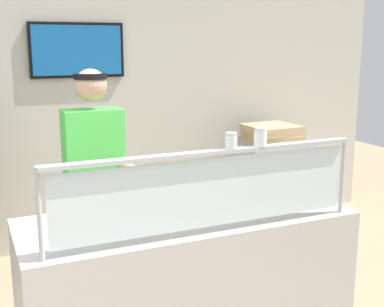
# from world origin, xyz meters

# --- Properties ---
(shop_rear_unit) EXTENTS (6.29, 0.13, 2.70)m
(shop_rear_unit) POSITION_xyz_m (0.94, 2.55, 1.36)
(shop_rear_unit) COLOR beige
(shop_rear_unit) RESTS_ON ground
(serving_counter) EXTENTS (1.89, 0.73, 0.95)m
(serving_counter) POSITION_xyz_m (0.95, 0.36, 0.47)
(serving_counter) COLOR #BCB7B2
(serving_counter) RESTS_ON ground
(sneeze_guard) EXTENTS (1.72, 0.06, 0.44)m
(sneeze_guard) POSITION_xyz_m (0.95, 0.06, 1.23)
(sneeze_guard) COLOR #B2B5BC
(sneeze_guard) RESTS_ON serving_counter
(pizza_tray) EXTENTS (0.47, 0.47, 0.04)m
(pizza_tray) POSITION_xyz_m (0.67, 0.41, 0.97)
(pizza_tray) COLOR #9EA0A8
(pizza_tray) RESTS_ON serving_counter
(pizza_server) EXTENTS (0.15, 0.29, 0.01)m
(pizza_server) POSITION_xyz_m (0.69, 0.39, 0.99)
(pizza_server) COLOR #ADAFB7
(pizza_server) RESTS_ON pizza_tray
(parmesan_shaker) EXTENTS (0.06, 0.06, 0.08)m
(parmesan_shaker) POSITION_xyz_m (1.06, 0.06, 1.43)
(parmesan_shaker) COLOR white
(parmesan_shaker) RESTS_ON sneeze_guard
(pepper_flake_shaker) EXTENTS (0.07, 0.07, 0.10)m
(pepper_flake_shaker) POSITION_xyz_m (1.24, 0.06, 1.43)
(pepper_flake_shaker) COLOR white
(pepper_flake_shaker) RESTS_ON sneeze_guard
(worker_figure) EXTENTS (0.41, 0.50, 1.76)m
(worker_figure) POSITION_xyz_m (0.59, 1.07, 1.01)
(worker_figure) COLOR #23232D
(worker_figure) RESTS_ON ground
(prep_shelf) EXTENTS (0.70, 0.55, 0.94)m
(prep_shelf) POSITION_xyz_m (2.61, 2.06, 0.47)
(prep_shelf) COLOR #B7BABF
(prep_shelf) RESTS_ON ground
(pizza_box_stack) EXTENTS (0.51, 0.50, 0.18)m
(pizza_box_stack) POSITION_xyz_m (2.61, 2.06, 1.03)
(pizza_box_stack) COLOR tan
(pizza_box_stack) RESTS_ON prep_shelf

